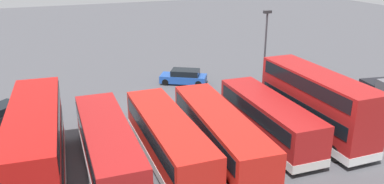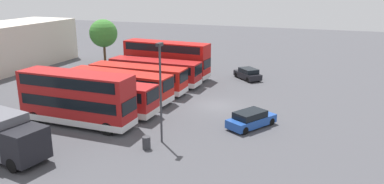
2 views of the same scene
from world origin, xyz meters
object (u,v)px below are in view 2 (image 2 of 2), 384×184
Objects in this scene: car_small_green at (251,119)px; bus_double_decker_sixth at (166,58)px; waste_bin_yellow at (146,143)px; bus_single_deck_second at (105,96)px; bus_single_deck_third at (119,84)px; bus_single_deck_fifth at (155,71)px; bus_single_deck_fourth at (138,78)px; bus_double_decker_near_end at (76,97)px; car_hatchback_silver at (248,74)px; lamp_post_tall at (160,85)px.

bus_double_decker_sixth is at bearing 45.37° from car_small_green.
car_small_green reaches higher than waste_bin_yellow.
bus_single_deck_second is 0.87× the size of bus_single_deck_third.
bus_single_deck_third is at bearing 173.40° from bus_single_deck_fifth.
bus_single_deck_second is 2.15× the size of car_small_green.
bus_single_deck_fifth is (3.56, -0.36, 0.00)m from bus_single_deck_fourth.
bus_single_deck_third is 12.28× the size of waste_bin_yellow.
bus_double_decker_near_end is 23.10m from car_hatchback_silver.
bus_double_decker_sixth reaches higher than waste_bin_yellow.
waste_bin_yellow is at bearing -129.07° from bus_single_deck_second.
bus_double_decker_sixth is at bearing -1.54° from bus_single_deck_fourth.
bus_single_deck_second is 10.74× the size of waste_bin_yellow.
waste_bin_yellow is at bearing -107.47° from bus_double_decker_near_end.
bus_double_decker_sixth reaches higher than bus_single_deck_fourth.
lamp_post_tall is at bearing -134.22° from bus_single_deck_third.
bus_double_decker_sixth is (10.59, -0.63, 0.83)m from bus_single_deck_third.
bus_single_deck_third is at bearing 39.24° from waste_bin_yellow.
bus_double_decker_sixth is at bearing 2.41° from bus_single_deck_fifth.
lamp_post_tall is at bearing -119.20° from bus_single_deck_second.
bus_single_deck_fifth is 1.47× the size of lamp_post_tall.
car_hatchback_silver is (17.18, -9.77, -0.92)m from bus_single_deck_second.
lamp_post_tall reaches higher than bus_single_deck_third.
bus_single_deck_fourth is 15.35m from waste_bin_yellow.
bus_single_deck_third reaches higher than waste_bin_yellow.
bus_single_deck_fourth is 2.34× the size of car_small_green.
bus_single_deck_fourth is 1.46× the size of lamp_post_tall.
bus_single_deck_third is at bearing 12.44° from bus_single_deck_second.
car_hatchback_silver and car_small_green have the same top height.
bus_single_deck_second is 7.36m from bus_single_deck_fourth.
car_hatchback_silver is at bearing -5.36° from lamp_post_tall.
bus_single_deck_fifth is at bearing -6.60° from bus_single_deck_third.
car_hatchback_silver is (13.09, -10.68, -0.92)m from bus_single_deck_third.
bus_double_decker_sixth is at bearing 20.06° from waste_bin_yellow.
bus_single_deck_third is 10.64m from bus_double_decker_sixth.
car_hatchback_silver reaches higher than waste_bin_yellow.
car_hatchback_silver is at bearing -46.19° from bus_single_deck_fourth.
car_hatchback_silver is at bearing -6.29° from waste_bin_yellow.
lamp_post_tall is (-5.41, 5.76, 3.78)m from car_small_green.
bus_double_decker_sixth is at bearing 103.94° from car_hatchback_silver.
bus_double_decker_near_end is at bearing 153.55° from car_hatchback_silver.
car_hatchback_silver is 23.19m from waste_bin_yellow.
bus_single_deck_third is 12.92m from waste_bin_yellow.
car_small_green is at bearing -42.09° from waste_bin_yellow.
car_hatchback_silver is at bearing -76.06° from bus_double_decker_sixth.
bus_single_deck_fourth is 14.23m from car_hatchback_silver.
bus_single_deck_fourth is at bearing 65.84° from car_small_green.
bus_double_decker_near_end is 1.34× the size of lamp_post_tall.
car_hatchback_silver is (6.27, -9.89, -0.92)m from bus_single_deck_fifth.
bus_single_deck_fourth is 2.70× the size of car_hatchback_silver.
waste_bin_yellow is at bearing -140.76° from bus_single_deck_third.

